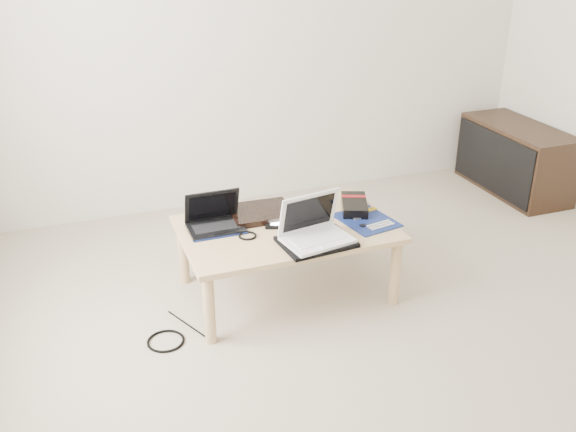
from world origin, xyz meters
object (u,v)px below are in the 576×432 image
object	(u,v)px
netbook	(215,221)
white_laptop	(314,230)
coffee_table	(286,235)
media_cabinet	(515,159)
gpu_box	(354,205)

from	to	relation	value
netbook	white_laptop	size ratio (longest dim) A/B	0.80
netbook	white_laptop	bearing A→B (deg)	-37.83
coffee_table	media_cabinet	world-z (taller)	media_cabinet
white_laptop	gpu_box	bearing A→B (deg)	38.62
gpu_box	white_laptop	bearing A→B (deg)	-141.38
coffee_table	media_cabinet	distance (m)	2.23
media_cabinet	netbook	size ratio (longest dim) A/B	3.14
coffee_table	media_cabinet	xyz separation A→B (m)	(2.09, 0.78, -0.10)
coffee_table	white_laptop	world-z (taller)	white_laptop
media_cabinet	gpu_box	distance (m)	1.82
netbook	gpu_box	size ratio (longest dim) A/B	0.96
media_cabinet	netbook	distance (m)	2.54
media_cabinet	coffee_table	bearing A→B (deg)	-159.62
coffee_table	white_laptop	distance (m)	0.26
coffee_table	white_laptop	size ratio (longest dim) A/B	3.06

